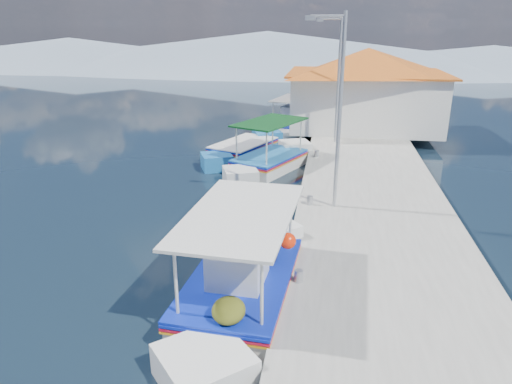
# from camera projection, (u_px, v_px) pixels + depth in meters

# --- Properties ---
(ground) EXTENTS (160.00, 160.00, 0.00)m
(ground) POSITION_uv_depth(u_px,v_px,m) (181.00, 236.00, 14.44)
(ground) COLOR black
(ground) RESTS_ON ground
(quay) EXTENTS (5.00, 44.00, 0.50)m
(quay) POSITION_uv_depth(u_px,v_px,m) (367.00, 178.00, 19.06)
(quay) COLOR #A4A199
(quay) RESTS_ON ground
(bollards) EXTENTS (0.20, 17.20, 0.30)m
(bollards) POSITION_uv_depth(u_px,v_px,m) (314.00, 172.00, 18.54)
(bollards) COLOR #A5A8AD
(bollards) RESTS_ON quay
(main_caique) EXTENTS (2.50, 7.59, 2.50)m
(main_caique) POSITION_uv_depth(u_px,v_px,m) (242.00, 282.00, 10.94)
(main_caique) COLOR silver
(main_caique) RESTS_ON ground
(caique_green_canopy) EXTENTS (3.59, 5.90, 2.42)m
(caique_green_canopy) POSITION_uv_depth(u_px,v_px,m) (269.00, 161.00, 20.95)
(caique_green_canopy) COLOR silver
(caique_green_canopy) RESTS_ON ground
(caique_blue_hull) EXTENTS (3.40, 5.99, 1.14)m
(caique_blue_hull) POSITION_uv_depth(u_px,v_px,m) (243.00, 151.00, 22.92)
(caique_blue_hull) COLOR #1B61A3
(caique_blue_hull) RESTS_ON ground
(caique_far) EXTENTS (2.82, 6.32, 2.27)m
(caique_far) POSITION_uv_depth(u_px,v_px,m) (293.00, 125.00, 28.08)
(caique_far) COLOR silver
(caique_far) RESTS_ON ground
(harbor_building) EXTENTS (10.49, 10.49, 4.40)m
(harbor_building) POSITION_uv_depth(u_px,v_px,m) (366.00, 87.00, 26.53)
(harbor_building) COLOR silver
(harbor_building) RESTS_ON quay
(lamp_post_near) EXTENTS (1.21, 0.14, 6.00)m
(lamp_post_near) POSITION_uv_depth(u_px,v_px,m) (337.00, 103.00, 14.33)
(lamp_post_near) COLOR #A5A8AD
(lamp_post_near) RESTS_ON quay
(lamp_post_far) EXTENTS (1.21, 0.14, 6.00)m
(lamp_post_far) POSITION_uv_depth(u_px,v_px,m) (337.00, 74.00, 22.70)
(lamp_post_far) COLOR #A5A8AD
(lamp_post_far) RESTS_ON quay
(mountain_ridge) EXTENTS (171.40, 96.00, 5.50)m
(mountain_ridge) POSITION_uv_depth(u_px,v_px,m) (350.00, 55.00, 64.85)
(mountain_ridge) COLOR gray
(mountain_ridge) RESTS_ON ground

